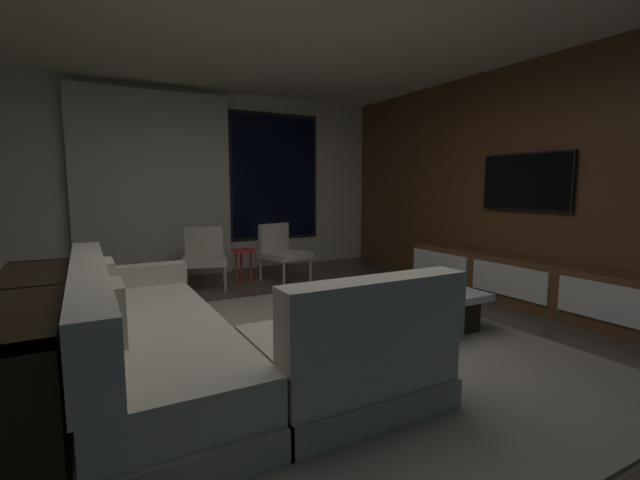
# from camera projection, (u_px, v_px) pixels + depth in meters

# --- Properties ---
(floor) EXTENTS (9.20, 9.20, 0.00)m
(floor) POSITION_uv_depth(u_px,v_px,m) (301.00, 352.00, 3.41)
(floor) COLOR #473D33
(back_wall_with_window) EXTENTS (6.60, 0.30, 2.70)m
(back_wall_with_window) POSITION_uv_depth(u_px,v_px,m) (188.00, 183.00, 6.36)
(back_wall_with_window) COLOR beige
(back_wall_with_window) RESTS_ON floor
(media_wall) EXTENTS (0.12, 7.80, 2.70)m
(media_wall) POSITION_uv_depth(u_px,v_px,m) (552.00, 182.00, 4.70)
(media_wall) COLOR brown
(media_wall) RESTS_ON floor
(area_rug) EXTENTS (3.20, 3.80, 0.01)m
(area_rug) POSITION_uv_depth(u_px,v_px,m) (345.00, 348.00, 3.49)
(area_rug) COLOR gray
(area_rug) RESTS_ON floor
(sectional_couch) EXTENTS (1.98, 2.50, 0.82)m
(sectional_couch) POSITION_uv_depth(u_px,v_px,m) (198.00, 344.00, 2.78)
(sectional_couch) COLOR #A49C8C
(sectional_couch) RESTS_ON floor
(coffee_table) EXTENTS (1.16, 1.16, 0.36)m
(coffee_table) POSITION_uv_depth(u_px,v_px,m) (400.00, 306.00, 4.04)
(coffee_table) COLOR black
(coffee_table) RESTS_ON floor
(book_stack_on_coffee_table) EXTENTS (0.28, 0.19, 0.06)m
(book_stack_on_coffee_table) POSITION_uv_depth(u_px,v_px,m) (402.00, 279.00, 4.27)
(book_stack_on_coffee_table) COLOR #AB71BE
(book_stack_on_coffee_table) RESTS_ON coffee_table
(accent_chair_near_window) EXTENTS (0.68, 0.69, 0.78)m
(accent_chair_near_window) POSITION_uv_depth(u_px,v_px,m) (281.00, 249.00, 5.99)
(accent_chair_near_window) COLOR #B2ADA0
(accent_chair_near_window) RESTS_ON floor
(accent_chair_by_curtain) EXTENTS (0.66, 0.67, 0.78)m
(accent_chair_by_curtain) POSITION_uv_depth(u_px,v_px,m) (204.00, 254.00, 5.55)
(accent_chair_by_curtain) COLOR #B2ADA0
(accent_chair_by_curtain) RESTS_ON floor
(side_stool) EXTENTS (0.32, 0.32, 0.46)m
(side_stool) POSITION_uv_depth(u_px,v_px,m) (243.00, 256.00, 5.78)
(side_stool) COLOR red
(side_stool) RESTS_ON floor
(media_console) EXTENTS (0.46, 3.10, 0.52)m
(media_console) POSITION_uv_depth(u_px,v_px,m) (525.00, 282.00, 4.75)
(media_console) COLOR brown
(media_console) RESTS_ON floor
(mounted_tv) EXTENTS (0.05, 1.11, 0.64)m
(mounted_tv) POSITION_uv_depth(u_px,v_px,m) (525.00, 182.00, 4.87)
(mounted_tv) COLOR black
(console_table_behind_couch) EXTENTS (0.40, 2.10, 0.74)m
(console_table_behind_couch) POSITION_uv_depth(u_px,v_px,m) (28.00, 345.00, 2.44)
(console_table_behind_couch) COLOR black
(console_table_behind_couch) RESTS_ON floor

